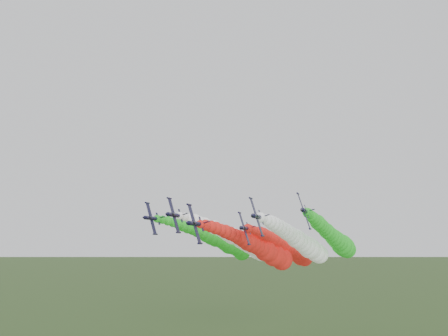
{
  "coord_description": "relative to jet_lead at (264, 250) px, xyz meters",
  "views": [
    {
      "loc": [
        32.86,
        -96.64,
        38.68
      ],
      "look_at": [
        3.18,
        0.5,
        55.44
      ],
      "focal_mm": 35.0,
      "sensor_mm": 36.0,
      "label": 1
    }
  ],
  "objects": [
    {
      "name": "jet_trail",
      "position": [
        4.4,
        20.68,
        0.01
      ],
      "size": [
        11.91,
        70.24,
        16.87
      ],
      "rotation": [
        0.0,
        1.27,
        0.0
      ],
      "color": "#131133",
      "rests_on": "ground"
    },
    {
      "name": "jet_outer_left",
      "position": [
        -18.14,
        15.1,
        2.37
      ],
      "size": [
        12.28,
        70.6,
        17.23
      ],
      "rotation": [
        0.0,
        1.27,
        0.0
      ],
      "color": "#131133",
      "rests_on": "ground"
    },
    {
      "name": "jet_lead",
      "position": [
        0.0,
        0.0,
        0.0
      ],
      "size": [
        12.4,
        70.72,
        17.35
      ],
      "rotation": [
        0.0,
        1.27,
        0.0
      ],
      "color": "#131133",
      "rests_on": "ground"
    },
    {
      "name": "jet_inner_right",
      "position": [
        11.28,
        3.53,
        2.04
      ],
      "size": [
        11.88,
        70.21,
        16.84
      ],
      "rotation": [
        0.0,
        1.27,
        0.0
      ],
      "color": "#131133",
      "rests_on": "ground"
    },
    {
      "name": "jet_inner_left",
      "position": [
        -8.4,
        9.4,
        2.25
      ],
      "size": [
        12.36,
        70.69,
        17.32
      ],
      "rotation": [
        0.0,
        1.27,
        0.0
      ],
      "color": "#131133",
      "rests_on": "ground"
    },
    {
      "name": "jet_outer_right",
      "position": [
        20.53,
        14.0,
        3.21
      ],
      "size": [
        11.89,
        70.21,
        16.85
      ],
      "rotation": [
        0.0,
        1.27,
        0.0
      ],
      "color": "#131133",
      "rests_on": "ground"
    }
  ]
}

